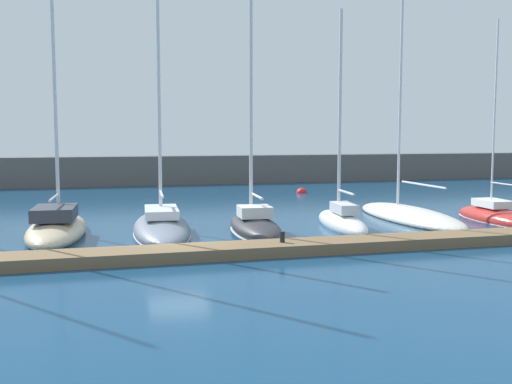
# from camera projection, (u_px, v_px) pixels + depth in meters

# --- Properties ---
(ground_plane) EXTENTS (120.00, 120.00, 0.00)m
(ground_plane) POSITION_uv_depth(u_px,v_px,m) (178.00, 249.00, 24.54)
(ground_plane) COLOR navy
(dock_pier) EXTENTS (42.14, 1.83, 0.45)m
(dock_pier) POSITION_uv_depth(u_px,v_px,m) (185.00, 253.00, 22.56)
(dock_pier) COLOR brown
(dock_pier) RESTS_ON ground_plane
(breakwater_seawall) EXTENTS (108.00, 2.94, 2.74)m
(breakwater_seawall) POSITION_uv_depth(u_px,v_px,m) (133.00, 170.00, 55.79)
(breakwater_seawall) COLOR #5B5651
(breakwater_seawall) RESTS_ON ground_plane
(sailboat_sand_fourth) EXTENTS (3.05, 8.70, 15.60)m
(sailboat_sand_fourth) POSITION_uv_depth(u_px,v_px,m) (57.00, 226.00, 27.51)
(sailboat_sand_fourth) COLOR beige
(sailboat_sand_fourth) RESTS_ON ground_plane
(sailboat_slate_fifth) EXTENTS (3.38, 9.65, 16.29)m
(sailboat_slate_fifth) POSITION_uv_depth(u_px,v_px,m) (161.00, 226.00, 28.58)
(sailboat_slate_fifth) COLOR slate
(sailboat_slate_fifth) RESTS_ON ground_plane
(sailboat_charcoal_sixth) EXTENTS (2.59, 6.97, 12.19)m
(sailboat_charcoal_sixth) POSITION_uv_depth(u_px,v_px,m) (255.00, 224.00, 28.47)
(sailboat_charcoal_sixth) COLOR #2D2D33
(sailboat_charcoal_sixth) RESTS_ON ground_plane
(sailboat_white_seventh) EXTENTS (2.30, 6.78, 11.48)m
(sailboat_white_seventh) POSITION_uv_depth(u_px,v_px,m) (342.00, 220.00, 30.05)
(sailboat_white_seventh) COLOR white
(sailboat_white_seventh) RESTS_ON ground_plane
(sailboat_ivory_eighth) EXTENTS (3.24, 10.57, 21.45)m
(sailboat_ivory_eighth) POSITION_uv_depth(u_px,v_px,m) (409.00, 215.00, 33.17)
(sailboat_ivory_eighth) COLOR silver
(sailboat_ivory_eighth) RESTS_ON ground_plane
(sailboat_red_ninth) EXTENTS (2.52, 6.77, 11.41)m
(sailboat_red_ninth) POSITION_uv_depth(u_px,v_px,m) (495.00, 217.00, 32.26)
(sailboat_red_ninth) COLOR #B72D28
(sailboat_red_ninth) RESTS_ON ground_plane
(mooring_buoy_red) EXTENTS (0.87, 0.87, 0.87)m
(mooring_buoy_red) POSITION_uv_depth(u_px,v_px,m) (302.00, 193.00, 47.90)
(mooring_buoy_red) COLOR red
(mooring_buoy_red) RESTS_ON ground_plane
(dock_bollard) EXTENTS (0.20, 0.20, 0.44)m
(dock_bollard) POSITION_uv_depth(u_px,v_px,m) (282.00, 237.00, 23.53)
(dock_bollard) COLOR black
(dock_bollard) RESTS_ON dock_pier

